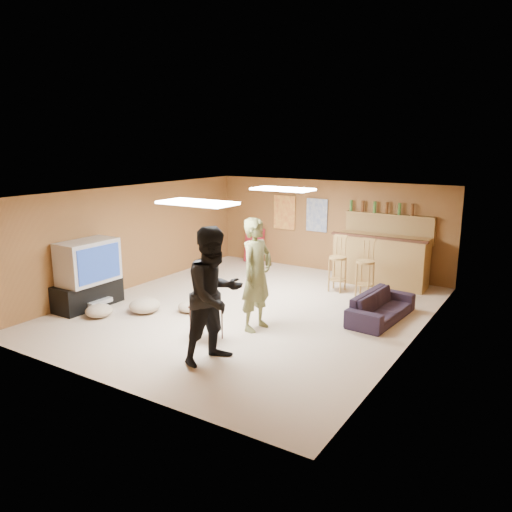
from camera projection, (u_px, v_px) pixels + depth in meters
The scene contains 32 objects.
ground at pixel (250, 310), 9.39m from camera, with size 7.00×7.00×0.00m, color #B9A38D.
ceiling at pixel (250, 193), 8.90m from camera, with size 6.00×7.00×0.02m, color silver.
wall_back at pixel (329, 226), 12.04m from camera, with size 6.00×0.02×2.20m, color brown.
wall_front at pixel (99, 304), 6.26m from camera, with size 6.00×0.02×2.20m, color brown.
wall_left at pixel (133, 237), 10.70m from camera, with size 0.02×7.00×2.20m, color brown.
wall_right at pixel (416, 275), 7.59m from camera, with size 0.02×7.00×2.20m, color brown.
tv_stand at pixel (88, 294), 9.51m from camera, with size 0.55×1.30×0.50m, color black.
dvd_box at pixel (96, 301), 9.42m from camera, with size 0.35×0.50×0.08m, color #B2B2B7.
tv_body at pixel (88, 262), 9.33m from camera, with size 0.60×1.10×0.80m, color #B2B2B7.
tv_screen at pixel (99, 264), 9.17m from camera, with size 0.02×0.95×0.65m, color navy.
bar_counter at pixel (380, 260), 10.93m from camera, with size 2.00×0.60×1.10m, color olive.
bar_lip at pixel (378, 238), 10.60m from camera, with size 2.10×0.12×0.05m, color #3B1D13.
bar_shelf at pixel (389, 215), 11.09m from camera, with size 2.00×0.18×0.05m, color olive.
bar_backing at pixel (389, 228), 11.17m from camera, with size 2.00×0.14×0.60m, color olive.
poster_left at pixel (284, 212), 12.57m from camera, with size 0.60×0.03×0.85m, color #BF3F26.
poster_right at pixel (317, 215), 12.10m from camera, with size 0.55×0.03×0.80m, color #334C99.
folding_chair_stack at pixel (254, 245), 13.05m from camera, with size 0.50×0.14×0.90m, color maroon.
ceiling_panel_front at pixel (197, 203), 7.67m from camera, with size 1.20×0.60×0.04m, color white.
ceiling_panel_back at pixel (283, 189), 9.90m from camera, with size 1.20×0.60×0.04m, color white.
person_olive at pixel (257, 275), 8.24m from camera, with size 0.69×0.45×1.89m, color olive.
person_black at pixel (215, 295), 7.00m from camera, with size 0.95×0.74×1.96m, color black.
sofa at pixel (381, 306), 8.82m from camera, with size 1.65×0.65×0.48m, color black.
tray_table at pixel (206, 322), 7.93m from camera, with size 0.45×0.36×0.58m, color #3B1D13.
cup_red_near at pixel (200, 299), 7.96m from camera, with size 0.08×0.08×0.10m, color red.
cup_red_far at pixel (208, 303), 7.74m from camera, with size 0.09×0.09×0.12m, color red.
cup_blue at pixel (215, 300), 7.87m from camera, with size 0.09×0.09×0.12m, color #162398.
bar_stool_left at pixel (337, 266), 10.46m from camera, with size 0.34×0.34×1.07m, color olive, non-canonical shape.
bar_stool_right at pixel (365, 267), 10.09m from camera, with size 0.39×0.39×1.24m, color olive, non-canonical shape.
cushion_near_tv at pixel (145, 306), 9.23m from camera, with size 0.58×0.58×0.26m, color tan.
cushion_mid at pixel (190, 306), 9.27m from camera, with size 0.46×0.46×0.21m, color tan.
cushion_far at pixel (99, 311), 9.00m from camera, with size 0.49×0.49×0.22m, color tan.
bottle_row at pixel (381, 208), 11.14m from camera, with size 1.48×0.08×0.26m, color #3F7233, non-canonical shape.
Camera 1 is at (4.84, -7.51, 3.08)m, focal length 35.00 mm.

